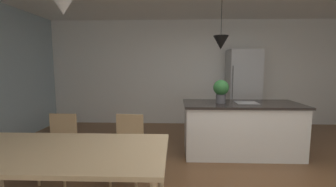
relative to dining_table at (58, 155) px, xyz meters
The scene contains 9 objects.
wall_back_kitchen 4.47m from the dining_table, 64.56° to the left, with size 10.00×0.12×2.70m, color white.
dining_table is the anchor object (origin of this frame).
chair_far_right 1.02m from the dining_table, 62.06° to the left, with size 0.43×0.43×0.87m.
chair_far_left 1.02m from the dining_table, 117.62° to the left, with size 0.42×0.42×0.87m.
kitchen_island 2.92m from the dining_table, 39.47° to the left, with size 1.98×0.87×0.91m.
refrigerator 4.54m from the dining_table, 52.45° to the left, with size 0.75×0.67×1.92m.
pendant_over_table 1.42m from the dining_table, 62.20° to the left, with size 0.24×0.24×0.70m.
pendant_over_island_main 2.90m from the dining_table, 44.81° to the left, with size 0.26×0.26×0.90m.
potted_plant_on_island 2.68m from the dining_table, 44.43° to the left, with size 0.26×0.26×0.40m.
Camera 1 is at (-0.78, -2.77, 1.53)m, focal length 24.34 mm.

